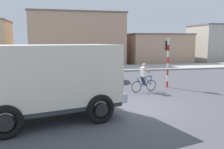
# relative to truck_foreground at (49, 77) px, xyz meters

# --- Properties ---
(ground_plane) EXTENTS (120.00, 120.00, 0.00)m
(ground_plane) POSITION_rel_truck_foreground_xyz_m (3.69, 0.94, -1.67)
(ground_plane) COLOR #4C4C51
(sidewalk_far) EXTENTS (80.00, 5.00, 0.16)m
(sidewalk_far) POSITION_rel_truck_foreground_xyz_m (3.69, 15.87, -1.59)
(sidewalk_far) COLOR #ADADA8
(sidewalk_far) RESTS_ON ground
(truck_foreground) EXTENTS (5.85, 3.75, 2.90)m
(truck_foreground) POSITION_rel_truck_foreground_xyz_m (0.00, 0.00, 0.00)
(truck_foreground) COLOR silver
(truck_foreground) RESTS_ON ground
(cyclist) EXTENTS (1.70, 0.58, 1.72)m
(cyclist) POSITION_rel_truck_foreground_xyz_m (5.37, 4.09, -0.80)
(cyclist) COLOR black
(cyclist) RESTS_ON ground
(traffic_light_pole) EXTENTS (0.24, 0.43, 3.20)m
(traffic_light_pole) POSITION_rel_truck_foreground_xyz_m (7.34, 5.07, 0.40)
(traffic_light_pole) COLOR red
(traffic_light_pole) RESTS_ON ground
(car_red_near) EXTENTS (4.24, 2.40, 1.60)m
(car_red_near) POSITION_rel_truck_foreground_xyz_m (2.94, 8.55, -0.85)
(car_red_near) COLOR #1E2328
(car_red_near) RESTS_ON ground
(building_mid_block) EXTENTS (12.11, 8.06, 6.68)m
(building_mid_block) POSITION_rel_truck_foreground_xyz_m (2.92, 23.66, 1.67)
(building_mid_block) COLOR tan
(building_mid_block) RESTS_ON ground
(building_corner_right) EXTENTS (8.57, 7.71, 4.04)m
(building_corner_right) POSITION_rel_truck_foreground_xyz_m (14.20, 23.32, 0.36)
(building_corner_right) COLOR tan
(building_corner_right) RESTS_ON ground
(building_set_back) EXTENTS (7.98, 6.19, 5.48)m
(building_set_back) POSITION_rel_truck_foreground_xyz_m (24.61, 23.11, 1.08)
(building_set_back) COLOR #B2AD9E
(building_set_back) RESTS_ON ground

